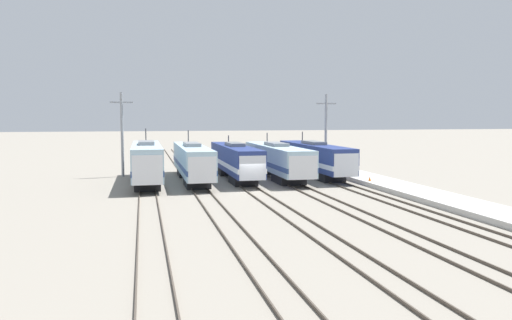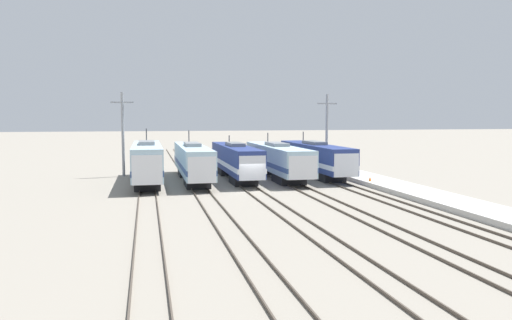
{
  "view_description": "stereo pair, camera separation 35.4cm",
  "coord_description": "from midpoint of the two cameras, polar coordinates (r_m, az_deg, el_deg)",
  "views": [
    {
      "loc": [
        -9.83,
        -44.7,
        6.78
      ],
      "look_at": [
        0.88,
        2.25,
        2.62
      ],
      "focal_mm": 35.0,
      "sensor_mm": 36.0,
      "label": 1
    },
    {
      "loc": [
        -9.49,
        -44.78,
        6.78
      ],
      "look_at": [
        0.88,
        2.25,
        2.62
      ],
      "focal_mm": 35.0,
      "sensor_mm": 36.0,
      "label": 2
    }
  ],
  "objects": [
    {
      "name": "rail_pair_center_right",
      "position": [
        47.47,
        5.36,
        -3.21
      ],
      "size": [
        1.51,
        120.0,
        0.15
      ],
      "color": "#4C4238",
      "rests_on": "ground_plane"
    },
    {
      "name": "rail_pair_far_right",
      "position": [
        49.12,
        10.63,
        -3.0
      ],
      "size": [
        1.5,
        120.0,
        0.15
      ],
      "color": "#4C4238",
      "rests_on": "ground_plane"
    },
    {
      "name": "platform",
      "position": [
        50.81,
        14.84,
        -2.65
      ],
      "size": [
        4.0,
        120.0,
        0.44
      ],
      "color": "beige",
      "rests_on": "ground_plane"
    },
    {
      "name": "locomotive_center",
      "position": [
        54.22,
        -2.12,
        -0.06
      ],
      "size": [
        2.76,
        18.27,
        4.64
      ],
      "color": "black",
      "rests_on": "ground_plane"
    },
    {
      "name": "traffic_cone",
      "position": [
        50.74,
        13.09,
        -2.1
      ],
      "size": [
        0.28,
        0.28,
        0.48
      ],
      "color": "orange",
      "rests_on": "platform"
    },
    {
      "name": "locomotive_far_left",
      "position": [
        51.58,
        -12.17,
        -0.24
      ],
      "size": [
        2.87,
        17.06,
        5.54
      ],
      "color": "#232326",
      "rests_on": "ground_plane"
    },
    {
      "name": "rail_pair_center",
      "position": [
        46.26,
        -0.24,
        -3.4
      ],
      "size": [
        1.51,
        120.0,
        0.15
      ],
      "color": "#4C4238",
      "rests_on": "ground_plane"
    },
    {
      "name": "locomotive_center_left",
      "position": [
        52.88,
        -7.03,
        -0.17
      ],
      "size": [
        2.76,
        18.84,
        5.26
      ],
      "color": "#232326",
      "rests_on": "ground_plane"
    },
    {
      "name": "catenary_tower_right",
      "position": [
        62.54,
        8.25,
        3.27
      ],
      "size": [
        2.52,
        0.32,
        9.58
      ],
      "color": "gray",
      "rests_on": "ground_plane"
    },
    {
      "name": "rail_pair_center_left",
      "position": [
        45.51,
        -6.09,
        -3.57
      ],
      "size": [
        1.51,
        120.0,
        0.15
      ],
      "color": "#4C4238",
      "rests_on": "ground_plane"
    },
    {
      "name": "locomotive_center_right",
      "position": [
        55.25,
        2.72,
        0.01
      ],
      "size": [
        3.09,
        19.27,
        4.9
      ],
      "color": "#232326",
      "rests_on": "ground_plane"
    },
    {
      "name": "locomotive_far_right",
      "position": [
        57.6,
        7.01,
        0.21
      ],
      "size": [
        2.81,
        19.13,
        4.98
      ],
      "color": "black",
      "rests_on": "ground_plane"
    },
    {
      "name": "rail_pair_far_left",
      "position": [
        45.24,
        -12.07,
        -3.7
      ],
      "size": [
        1.5,
        120.0,
        0.15
      ],
      "color": "#4C4238",
      "rests_on": "ground_plane"
    },
    {
      "name": "catenary_tower_left",
      "position": [
        58.57,
        -14.81,
        3.05
      ],
      "size": [
        2.52,
        0.32,
        9.58
      ],
      "color": "gray",
      "rests_on": "ground_plane"
    },
    {
      "name": "ground_plane",
      "position": [
        46.27,
        -0.24,
        -3.49
      ],
      "size": [
        400.0,
        400.0,
        0.0
      ],
      "primitive_type": "plane",
      "color": "gray"
    }
  ]
}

